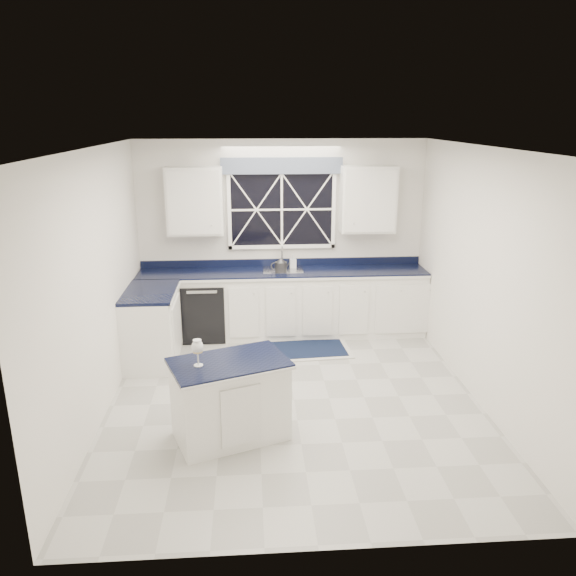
{
  "coord_description": "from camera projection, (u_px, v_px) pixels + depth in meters",
  "views": [
    {
      "loc": [
        -0.45,
        -5.53,
        3.0
      ],
      "look_at": [
        -0.04,
        0.4,
        1.17
      ],
      "focal_mm": 35.0,
      "sensor_mm": 36.0,
      "label": 1
    }
  ],
  "objects": [
    {
      "name": "rug",
      "position": [
        305.0,
        349.0,
        7.48
      ],
      "size": [
        1.24,
        0.81,
        0.02
      ],
      "rotation": [
        0.0,
        0.0,
        0.07
      ],
      "color": "#BBBBB6",
      "rests_on": "ground"
    },
    {
      "name": "soap_bottle",
      "position": [
        293.0,
        261.0,
        7.89
      ],
      "size": [
        0.09,
        0.09,
        0.19
      ],
      "primitive_type": "imported",
      "rotation": [
        0.0,
        0.0,
        0.04
      ],
      "color": "silver",
      "rests_on": "countertop"
    },
    {
      "name": "back_wall",
      "position": [
        282.0,
        237.0,
        7.93
      ],
      "size": [
        4.0,
        0.1,
        2.7
      ],
      "primitive_type": "cube",
      "color": "silver",
      "rests_on": "ground"
    },
    {
      "name": "kettle",
      "position": [
        281.0,
        265.0,
        7.71
      ],
      "size": [
        0.27,
        0.16,
        0.19
      ],
      "rotation": [
        0.0,
        0.0,
        -0.02
      ],
      "color": "#2E2E31",
      "rests_on": "countertop"
    },
    {
      "name": "dishwasher",
      "position": [
        205.0,
        309.0,
        7.85
      ],
      "size": [
        0.6,
        0.58,
        0.82
      ],
      "primitive_type": "cube",
      "color": "black",
      "rests_on": "ground"
    },
    {
      "name": "faucet",
      "position": [
        282.0,
        256.0,
        7.9
      ],
      "size": [
        0.05,
        0.2,
        0.3
      ],
      "color": "#B1B1B4",
      "rests_on": "countertop"
    },
    {
      "name": "upper_cabinets",
      "position": [
        282.0,
        200.0,
        7.6
      ],
      "size": [
        3.1,
        0.34,
        0.9
      ],
      "color": "white",
      "rests_on": "ground"
    },
    {
      "name": "countertop",
      "position": [
        283.0,
        272.0,
        7.77
      ],
      "size": [
        3.98,
        0.64,
        0.04
      ],
      "primitive_type": "cube",
      "color": "black",
      "rests_on": "base_cabinets"
    },
    {
      "name": "wine_glass",
      "position": [
        197.0,
        348.0,
        5.09
      ],
      "size": [
        0.11,
        0.11,
        0.25
      ],
      "color": "white",
      "rests_on": "island"
    },
    {
      "name": "ground",
      "position": [
        294.0,
        400.0,
        6.18
      ],
      "size": [
        4.5,
        4.5,
        0.0
      ],
      "primitive_type": "plane",
      "color": "#B0B1AC",
      "rests_on": "ground"
    },
    {
      "name": "window",
      "position": [
        282.0,
        204.0,
        7.74
      ],
      "size": [
        1.65,
        0.09,
        1.26
      ],
      "color": "black",
      "rests_on": "ground"
    },
    {
      "name": "base_cabinets",
      "position": [
        260.0,
        309.0,
        7.73
      ],
      "size": [
        3.99,
        1.6,
        0.9
      ],
      "color": "white",
      "rests_on": "ground"
    },
    {
      "name": "island",
      "position": [
        230.0,
        399.0,
        5.36
      ],
      "size": [
        1.23,
        0.98,
        0.8
      ],
      "rotation": [
        0.0,
        0.0,
        0.36
      ],
      "color": "white",
      "rests_on": "ground"
    }
  ]
}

